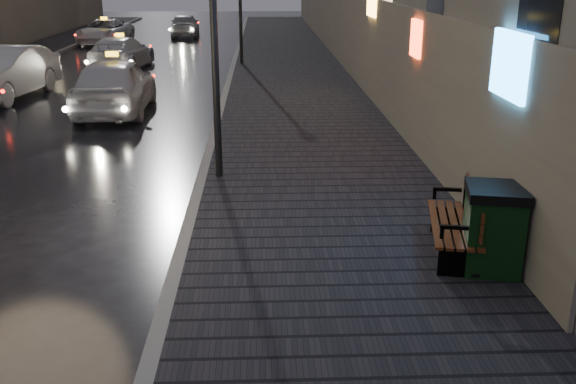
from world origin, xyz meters
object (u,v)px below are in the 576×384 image
at_px(trash_bin, 493,228).
at_px(taxi_far, 105,31).
at_px(car_far, 185,25).
at_px(car_left_mid, 3,73).
at_px(bench, 459,222).
at_px(taxi_mid, 121,53).
at_px(taxi_near, 115,85).
at_px(lamp_near, 213,1).

relative_size(trash_bin, taxi_far, 0.25).
bearing_deg(car_far, car_left_mid, 76.22).
bearing_deg(car_far, bench, 99.51).
xyz_separation_m(car_left_mid, taxi_mid, (2.48, 6.41, -0.15)).
relative_size(taxi_near, taxi_mid, 1.04).
distance_m(taxi_near, car_left_mid, 4.74).
xyz_separation_m(taxi_near, car_far, (-0.44, 22.37, -0.11)).
bearing_deg(lamp_near, taxi_far, 107.40).
xyz_separation_m(lamp_near, car_left_mid, (-7.53, 9.09, -2.66)).
distance_m(trash_bin, taxi_far, 32.07).
xyz_separation_m(lamp_near, bench, (3.66, -3.80, -2.86)).
bearing_deg(taxi_near, car_far, -90.58).
bearing_deg(lamp_near, trash_bin, -47.69).
distance_m(bench, car_far, 33.73).
xyz_separation_m(bench, taxi_mid, (-8.71, 19.30, 0.05)).
distance_m(lamp_near, bench, 6.00).
distance_m(taxi_near, taxi_far, 19.26).
height_order(trash_bin, car_far, car_far).
relative_size(lamp_near, car_far, 1.27).
bearing_deg(lamp_near, car_far, 97.58).
bearing_deg(bench, car_left_mid, 141.97).
relative_size(taxi_far, car_far, 1.15).
height_order(bench, taxi_near, taxi_near).
xyz_separation_m(bench, car_far, (-7.53, 32.88, 0.08)).
bearing_deg(car_left_mid, taxi_far, 98.97).
relative_size(car_left_mid, taxi_far, 1.05).
relative_size(lamp_near, bench, 2.72).
relative_size(car_left_mid, taxi_mid, 1.08).
height_order(lamp_near, car_left_mid, lamp_near).
height_order(lamp_near, trash_bin, lamp_near).
bearing_deg(trash_bin, lamp_near, 143.65).
height_order(bench, trash_bin, trash_bin).
xyz_separation_m(trash_bin, car_left_mid, (-11.48, 13.43, 0.07)).
bearing_deg(car_far, trash_bin, 99.78).
xyz_separation_m(taxi_far, car_far, (4.10, 3.65, 0.05)).
distance_m(bench, taxi_mid, 21.17).
bearing_deg(car_left_mid, taxi_near, -22.64).
bearing_deg(taxi_mid, taxi_near, 106.18).
xyz_separation_m(lamp_near, taxi_near, (-3.43, 6.71, -2.67)).
xyz_separation_m(trash_bin, taxi_near, (-7.38, 11.05, 0.07)).
xyz_separation_m(taxi_mid, taxi_far, (-2.92, 9.93, -0.01)).
xyz_separation_m(lamp_near, car_far, (-3.87, 29.09, -2.78)).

